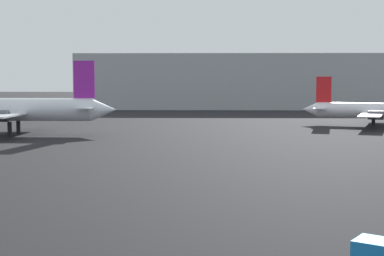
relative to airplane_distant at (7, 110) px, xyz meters
name	(u,v)px	position (x,y,z in m)	size (l,w,h in m)	color
airplane_distant	(7,110)	(0.00, 0.00, 0.00)	(27.91, 18.54, 9.20)	silver
airplane_far_left	(378,111)	(50.15, 14.17, -0.83)	(22.21, 21.40, 7.31)	white
terminal_building	(235,82)	(32.05, 70.47, 3.17)	(73.49, 26.13, 12.62)	#999EA3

